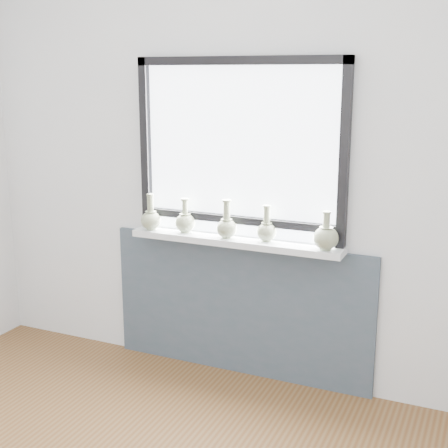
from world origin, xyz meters
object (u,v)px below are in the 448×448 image
at_px(windowsill, 235,241).
at_px(vase_b, 185,221).
at_px(vase_a, 151,219).
at_px(vase_d, 267,230).
at_px(vase_e, 326,237).
at_px(vase_c, 227,226).

distance_m(windowsill, vase_b, 0.35).
xyz_separation_m(vase_a, vase_b, (0.23, 0.03, -0.00)).
xyz_separation_m(vase_d, vase_e, (0.36, -0.04, 0.01)).
relative_size(vase_a, vase_d, 1.07).
distance_m(vase_c, vase_d, 0.24).
height_order(windowsill, vase_d, vase_d).
relative_size(vase_c, vase_d, 1.08).
height_order(vase_c, vase_d, vase_c).
height_order(windowsill, vase_b, vase_b).
relative_size(windowsill, vase_b, 6.23).
xyz_separation_m(windowsill, vase_b, (-0.33, 0.00, 0.09)).
bearing_deg(vase_b, windowsill, -0.38).
bearing_deg(vase_c, vase_b, 175.56).
height_order(vase_d, vase_e, vase_e).
bearing_deg(vase_d, vase_c, -173.44).
distance_m(vase_d, vase_e, 0.37).
distance_m(windowsill, vase_d, 0.22).
relative_size(windowsill, vase_a, 5.80).
bearing_deg(vase_b, vase_e, -2.02).
distance_m(vase_b, vase_e, 0.89).
height_order(vase_a, vase_e, vase_a).
bearing_deg(vase_c, vase_a, -179.19).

